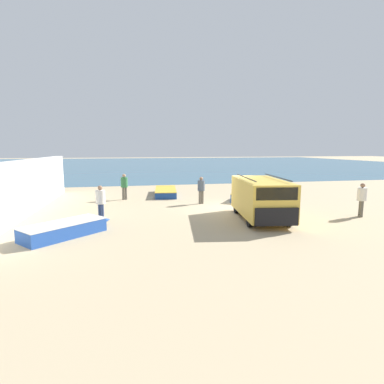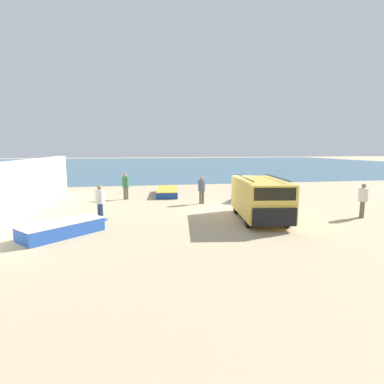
% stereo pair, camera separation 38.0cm
% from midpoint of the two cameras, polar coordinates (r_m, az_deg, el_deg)
% --- Properties ---
extents(ground_plane, '(200.00, 200.00, 0.00)m').
position_cam_midpoint_polar(ground_plane, '(17.99, 5.64, -3.11)').
color(ground_plane, tan).
extents(sea_water, '(120.00, 80.00, 0.01)m').
position_cam_midpoint_polar(sea_water, '(69.14, -7.09, 5.35)').
color(sea_water, '#33607A').
rests_on(sea_water, ground_plane).
extents(harbor_wall, '(0.50, 15.56, 2.94)m').
position_cam_midpoint_polar(harbor_wall, '(18.90, -29.35, 0.92)').
color(harbor_wall, silver).
rests_on(harbor_wall, ground_plane).
extents(parked_van, '(2.66, 4.99, 2.15)m').
position_cam_midpoint_polar(parked_van, '(15.33, 12.29, -1.01)').
color(parked_van, gold).
rests_on(parked_van, ground_plane).
extents(fishing_rowboat_0, '(1.98, 5.14, 0.49)m').
position_cam_midpoint_polar(fishing_rowboat_0, '(23.17, -5.51, 0.09)').
color(fishing_rowboat_0, navy).
rests_on(fishing_rowboat_0, ground_plane).
extents(fishing_rowboat_1, '(3.02, 3.72, 0.58)m').
position_cam_midpoint_polar(fishing_rowboat_1, '(20.98, 9.73, -0.74)').
color(fishing_rowboat_1, '#234CA3').
rests_on(fishing_rowboat_1, ground_plane).
extents(fishing_rowboat_2, '(3.54, 3.32, 0.59)m').
position_cam_midpoint_polar(fishing_rowboat_2, '(13.46, -23.47, -6.43)').
color(fishing_rowboat_2, '#234CA3').
rests_on(fishing_rowboat_2, ground_plane).
extents(fisherman_0, '(0.46, 0.46, 1.74)m').
position_cam_midpoint_polar(fisherman_0, '(19.25, 1.20, 0.82)').
color(fisherman_0, '#5B564C').
rests_on(fisherman_0, ground_plane).
extents(fisherman_1, '(0.46, 0.46, 1.76)m').
position_cam_midpoint_polar(fisherman_1, '(15.42, -17.71, -1.43)').
color(fisherman_1, navy).
rests_on(fisherman_1, ground_plane).
extents(fisherman_2, '(0.47, 0.47, 1.80)m').
position_cam_midpoint_polar(fisherman_2, '(21.35, -13.27, 1.43)').
color(fisherman_2, '#5B564C').
rests_on(fisherman_2, ground_plane).
extents(fisherman_3, '(0.47, 0.47, 1.77)m').
position_cam_midpoint_polar(fisherman_3, '(17.80, 29.10, -0.80)').
color(fisherman_3, '#5B564C').
rests_on(fisherman_3, ground_plane).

